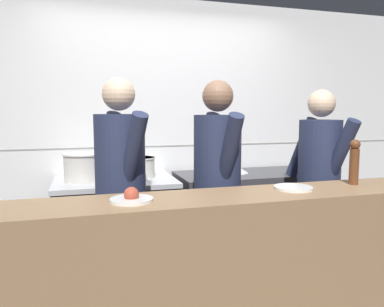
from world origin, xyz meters
The scene contains 13 objects.
wall_back_tiled centered at (0.00, 1.44, 1.30)m, with size 8.00×0.06×2.60m.
oven_range centered at (-0.55, 1.04, 0.45)m, with size 1.06×0.71×0.90m.
prep_counter centered at (0.72, 1.04, 0.45)m, with size 1.37×0.65×0.90m.
pass_counter centered at (0.17, -0.27, 0.50)m, with size 2.89×0.45×1.01m.
stock_pot centered at (-0.82, 1.06, 1.02)m, with size 0.36×0.36×0.24m.
sauce_pot centered at (-0.32, 1.09, 1.00)m, with size 0.28×0.28×0.18m.
mixing_bowl_steel centered at (0.61, 1.09, 0.94)m, with size 0.27×0.27×0.08m.
plated_dish_main centered at (-0.57, -0.27, 1.03)m, with size 0.24×0.24×0.08m.
plated_dish_appetiser centered at (0.45, -0.23, 1.02)m, with size 0.24×0.24×0.02m.
pepper_mill centered at (0.93, -0.20, 1.17)m, with size 0.07×0.07×0.30m.
chef_head_cook centered at (-0.57, 0.36, 0.96)m, with size 0.44×0.75×1.73m.
chef_sous centered at (0.13, 0.30, 0.96)m, with size 0.36×0.75×1.72m.
chef_line centered at (1.04, 0.35, 0.93)m, with size 0.41×0.73×1.67m.
Camera 1 is at (-0.82, -2.28, 1.50)m, focal length 35.00 mm.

